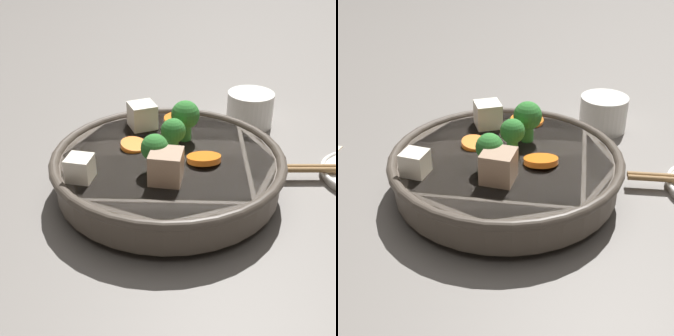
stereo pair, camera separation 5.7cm
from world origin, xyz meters
The scene contains 3 objects.
ground_plane centered at (0.00, 0.00, 0.00)m, with size 3.00×3.00×0.00m, color slate.
stirfry_bowl centered at (0.00, 0.00, 0.03)m, with size 0.28×0.28×0.10m.
tea_cup centered at (0.04, 0.23, 0.03)m, with size 0.07×0.07×0.05m.
Camera 2 is at (0.25, -0.42, 0.32)m, focal length 50.00 mm.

